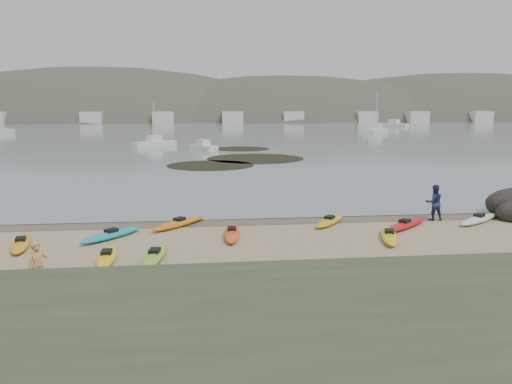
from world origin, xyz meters
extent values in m
plane|color=tan|center=(0.00, 0.00, 0.00)|extent=(600.00, 600.00, 0.00)
plane|color=brown|center=(0.00, -0.30, 0.00)|extent=(60.00, 60.00, 0.00)
plane|color=slate|center=(0.00, 300.00, 0.01)|extent=(1200.00, 1200.00, 0.00)
cube|color=#475138|center=(0.00, -17.50, 1.00)|extent=(60.00, 8.00, 2.00)
ellipsoid|color=gold|center=(3.64, -1.61, 0.17)|extent=(2.41, 2.82, 0.34)
ellipsoid|color=orange|center=(-10.73, -4.26, 0.17)|extent=(1.32, 3.26, 0.34)
ellipsoid|color=#FB4C15|center=(-1.52, -3.43, 0.17)|extent=(1.01, 3.65, 0.34)
ellipsoid|color=#79C427|center=(-4.82, -6.69, 0.17)|extent=(1.15, 3.44, 0.34)
ellipsoid|color=yellow|center=(5.63, -4.75, 0.17)|extent=(1.66, 3.48, 0.34)
ellipsoid|color=silver|center=(11.59, -2.03, 0.17)|extent=(3.54, 2.78, 0.34)
ellipsoid|color=teal|center=(-7.10, -3.16, 0.17)|extent=(2.77, 3.11, 0.34)
ellipsoid|color=yellow|center=(-6.69, -6.67, 0.17)|extent=(0.83, 3.01, 0.34)
ellipsoid|color=orange|center=(-4.05, -1.15, 0.17)|extent=(3.00, 3.33, 0.34)
ellipsoid|color=red|center=(7.18, -2.82, 0.17)|extent=(3.57, 3.15, 0.34)
imported|color=tan|center=(-8.26, -9.90, 0.88)|extent=(0.76, 0.66, 1.75)
imported|color=navy|center=(9.44, -1.26, 0.96)|extent=(0.99, 0.81, 1.92)
cylinder|color=black|center=(-1.92, 24.65, 0.03)|extent=(8.94, 8.94, 0.04)
cylinder|color=black|center=(3.37, 30.72, 0.03)|extent=(11.25, 11.25, 0.04)
cylinder|color=black|center=(2.79, 43.74, 0.03)|extent=(7.94, 7.94, 0.04)
cube|color=silver|center=(-9.60, 49.08, 0.45)|extent=(6.39, 5.11, 0.91)
cube|color=silver|center=(-2.48, 42.86, 0.38)|extent=(4.03, 5.47, 0.76)
cube|color=silver|center=(34.97, 78.78, 0.61)|extent=(7.39, 8.24, 1.21)
cube|color=silver|center=(51.81, 110.97, 0.58)|extent=(6.97, 7.86, 1.15)
ellipsoid|color=#384235|center=(-45.00, 195.00, -18.00)|extent=(220.00, 120.00, 80.00)
ellipsoid|color=#384235|center=(35.00, 190.00, -15.30)|extent=(200.00, 110.00, 68.00)
ellipsoid|color=#384235|center=(120.00, 200.00, -17.10)|extent=(230.00, 130.00, 76.00)
cube|color=beige|center=(-66.00, 145.00, 2.00)|extent=(7.00, 5.00, 4.00)
cube|color=beige|center=(-42.00, 145.00, 2.00)|extent=(7.00, 5.00, 4.00)
cube|color=beige|center=(-18.00, 145.00, 2.00)|extent=(7.00, 5.00, 4.00)
cube|color=beige|center=(6.00, 145.00, 2.00)|extent=(7.00, 5.00, 4.00)
cube|color=beige|center=(30.00, 145.00, 2.00)|extent=(7.00, 5.00, 4.00)
cube|color=beige|center=(54.00, 145.00, 2.00)|extent=(7.00, 5.00, 4.00)
cube|color=beige|center=(78.00, 145.00, 2.00)|extent=(7.00, 5.00, 4.00)
cube|color=beige|center=(102.00, 145.00, 2.00)|extent=(7.00, 5.00, 4.00)
camera|label=1|loc=(-2.94, -26.15, 6.08)|focal=35.00mm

